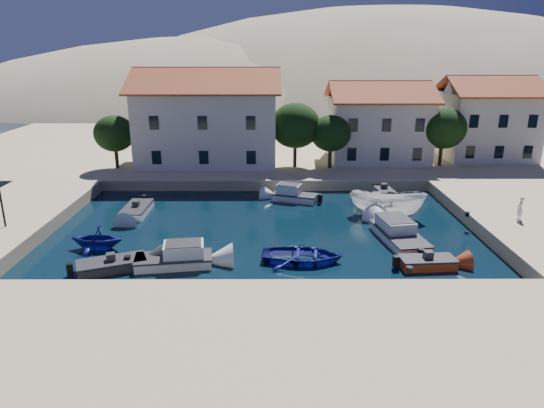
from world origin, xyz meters
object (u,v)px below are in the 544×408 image
at_px(building_right, 486,117).
at_px(cabin_cruiser_east, 399,234).
at_px(cabin_cruiser_south, 174,258).
at_px(rowboat_south, 302,261).
at_px(pedestrian, 520,208).
at_px(building_left, 208,115).
at_px(building_mid, 378,120).
at_px(boat_east, 386,217).

xyz_separation_m(building_right, cabin_cruiser_east, (-14.73, -22.26, -5.00)).
height_order(cabin_cruiser_south, cabin_cruiser_east, same).
bearing_deg(building_right, rowboat_south, -130.12).
xyz_separation_m(cabin_cruiser_south, pedestrian, (23.34, 5.41, 1.37)).
distance_m(building_left, cabin_cruiser_south, 24.77).
distance_m(building_left, building_right, 30.07).
bearing_deg(building_right, building_left, -176.19).
bearing_deg(cabin_cruiser_east, building_left, 28.00).
relative_size(building_mid, pedestrian, 6.20).
bearing_deg(rowboat_south, pedestrian, -67.15).
height_order(building_right, cabin_cruiser_east, building_right).
bearing_deg(rowboat_south, building_mid, -15.48).
bearing_deg(boat_east, building_left, 61.53).
relative_size(building_left, boat_east, 2.51).
height_order(building_left, cabin_cruiser_south, building_left).
distance_m(building_right, pedestrian, 21.89).
relative_size(building_left, rowboat_south, 2.96).
bearing_deg(pedestrian, building_mid, -113.14).
xyz_separation_m(cabin_cruiser_south, rowboat_south, (7.81, 0.62, -0.48)).
bearing_deg(building_mid, pedestrian, -73.05).
bearing_deg(boat_east, cabin_cruiser_east, -167.59).
distance_m(building_right, rowboat_south, 33.83).
relative_size(building_left, cabin_cruiser_east, 2.49).
bearing_deg(rowboat_south, cabin_cruiser_east, -58.53).
relative_size(building_mid, cabin_cruiser_east, 1.78).
relative_size(cabin_cruiser_south, boat_east, 0.82).
bearing_deg(cabin_cruiser_east, cabin_cruiser_south, 95.93).
xyz_separation_m(rowboat_south, cabin_cruiser_east, (6.79, 3.27, 0.48)).
relative_size(building_mid, boat_east, 1.79).
relative_size(building_left, building_right, 1.56).
height_order(building_right, cabin_cruiser_south, building_right).
bearing_deg(building_right, boat_east, -130.01).
xyz_separation_m(cabin_cruiser_south, cabin_cruiser_east, (14.59, 3.90, -0.00)).
relative_size(building_right, cabin_cruiser_east, 1.60).
relative_size(rowboat_south, cabin_cruiser_east, 0.84).
height_order(rowboat_south, cabin_cruiser_east, cabin_cruiser_east).
distance_m(building_mid, rowboat_south, 26.82).
bearing_deg(boat_east, cabin_cruiser_south, 136.85).
distance_m(rowboat_south, pedestrian, 16.36).
bearing_deg(building_mid, cabin_cruiser_south, -124.55).
xyz_separation_m(cabin_cruiser_east, pedestrian, (8.74, 1.51, 1.37)).
relative_size(building_mid, rowboat_south, 2.11).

